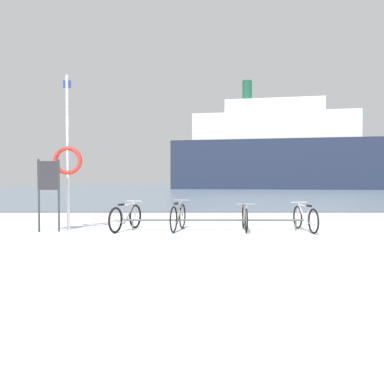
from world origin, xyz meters
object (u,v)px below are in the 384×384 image
(bicycle_0, at_px, (125,218))
(info_sign, at_px, (47,183))
(bicycle_1, at_px, (177,217))
(bicycle_2, at_px, (243,218))
(rescue_post, at_px, (66,157))
(ferry_ship, at_px, (275,152))
(bicycle_3, at_px, (304,218))

(bicycle_0, relative_size, info_sign, 0.88)
(bicycle_1, distance_m, info_sign, 3.50)
(bicycle_2, bearing_deg, bicycle_1, 179.18)
(bicycle_1, relative_size, rescue_post, 0.39)
(bicycle_1, xyz_separation_m, ferry_ship, (14.61, 54.41, 5.77))
(bicycle_1, xyz_separation_m, rescue_post, (-3.00, 0.13, 1.62))
(rescue_post, bearing_deg, info_sign, -131.36)
(bicycle_0, height_order, info_sign, info_sign)
(info_sign, bearing_deg, bicycle_0, 6.50)
(bicycle_3, bearing_deg, bicycle_2, 175.35)
(bicycle_1, distance_m, rescue_post, 3.41)
(bicycle_1, height_order, bicycle_2, bicycle_1)
(bicycle_2, distance_m, info_sign, 5.24)
(bicycle_0, xyz_separation_m, bicycle_2, (3.18, 0.03, -0.01))
(bicycle_3, bearing_deg, bicycle_0, 178.86)
(bicycle_2, distance_m, rescue_post, 5.06)
(bicycle_3, height_order, ferry_ship, ferry_ship)
(info_sign, height_order, ferry_ship, ferry_ship)
(bicycle_1, relative_size, bicycle_3, 0.94)
(bicycle_1, bearing_deg, bicycle_3, -2.62)
(bicycle_2, bearing_deg, bicycle_0, -179.39)
(bicycle_3, xyz_separation_m, ferry_ship, (11.25, 54.57, 5.79))
(bicycle_2, xyz_separation_m, ferry_ship, (12.83, 54.44, 5.79))
(bicycle_0, xyz_separation_m, ferry_ship, (16.01, 54.47, 5.78))
(bicycle_0, relative_size, ferry_ship, 0.05)
(bicycle_0, xyz_separation_m, info_sign, (-1.97, -0.22, 0.93))
(ferry_ship, bearing_deg, bicycle_0, -106.38)
(bicycle_2, bearing_deg, bicycle_3, -4.65)
(bicycle_0, height_order, bicycle_1, bicycle_1)
(info_sign, distance_m, ferry_ship, 57.78)
(bicycle_0, height_order, ferry_ship, ferry_ship)
(bicycle_0, height_order, bicycle_3, bicycle_0)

